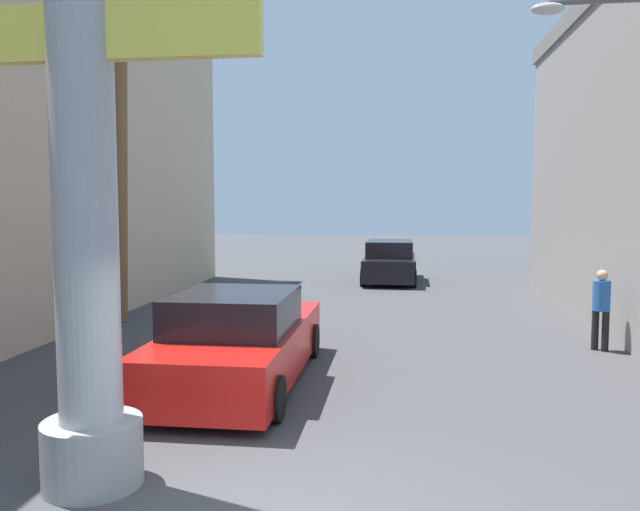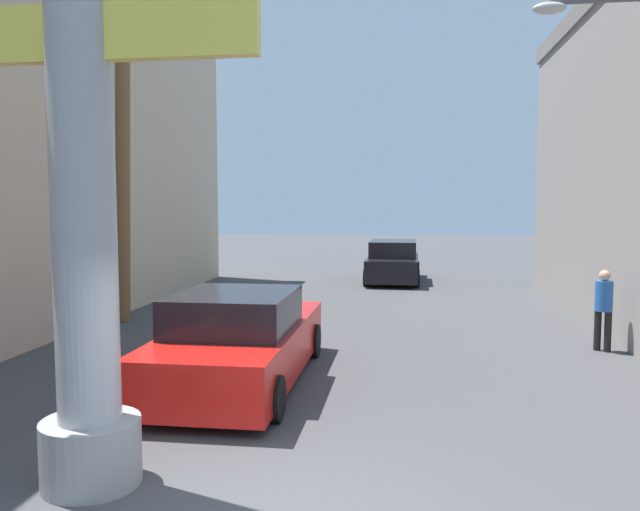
{
  "view_description": "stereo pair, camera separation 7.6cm",
  "coord_description": "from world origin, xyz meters",
  "px_view_note": "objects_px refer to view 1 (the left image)",
  "views": [
    {
      "loc": [
        1.16,
        -5.11,
        2.98
      ],
      "look_at": [
        0.0,
        3.89,
        2.22
      ],
      "focal_mm": 35.0,
      "sensor_mm": 36.0,
      "label": 1
    },
    {
      "loc": [
        1.23,
        -5.1,
        2.98
      ],
      "look_at": [
        0.0,
        3.89,
        2.22
      ],
      "focal_mm": 35.0,
      "sensor_mm": 36.0,
      "label": 2
    }
  ],
  "objects_px": {
    "car_far": "(390,262)",
    "pedestrian_mid_right": "(601,304)",
    "car_lead": "(239,341)",
    "neon_sign_pole": "(80,4)",
    "palm_tree_mid_left": "(117,104)"
  },
  "relations": [
    {
      "from": "car_far",
      "to": "palm_tree_mid_left",
      "type": "relative_size",
      "value": 0.52
    },
    {
      "from": "car_far",
      "to": "palm_tree_mid_left",
      "type": "height_order",
      "value": "palm_tree_mid_left"
    },
    {
      "from": "neon_sign_pole",
      "to": "palm_tree_mid_left",
      "type": "height_order",
      "value": "neon_sign_pole"
    },
    {
      "from": "pedestrian_mid_right",
      "to": "car_far",
      "type": "bearing_deg",
      "value": 112.27
    },
    {
      "from": "neon_sign_pole",
      "to": "car_lead",
      "type": "distance_m",
      "value": 5.76
    },
    {
      "from": "neon_sign_pole",
      "to": "car_lead",
      "type": "relative_size",
      "value": 1.88
    },
    {
      "from": "palm_tree_mid_left",
      "to": "pedestrian_mid_right",
      "type": "bearing_deg",
      "value": -9.83
    },
    {
      "from": "neon_sign_pole",
      "to": "car_lead",
      "type": "xyz_separation_m",
      "value": [
        0.57,
        3.86,
        -4.25
      ]
    },
    {
      "from": "palm_tree_mid_left",
      "to": "car_lead",
      "type": "bearing_deg",
      "value": -49.2
    },
    {
      "from": "car_far",
      "to": "neon_sign_pole",
      "type": "bearing_deg",
      "value": -99.01
    },
    {
      "from": "car_far",
      "to": "pedestrian_mid_right",
      "type": "height_order",
      "value": "pedestrian_mid_right"
    },
    {
      "from": "neon_sign_pole",
      "to": "car_lead",
      "type": "bearing_deg",
      "value": 81.52
    },
    {
      "from": "car_lead",
      "to": "car_far",
      "type": "height_order",
      "value": "same"
    },
    {
      "from": "neon_sign_pole",
      "to": "pedestrian_mid_right",
      "type": "relative_size",
      "value": 5.93
    },
    {
      "from": "car_lead",
      "to": "palm_tree_mid_left",
      "type": "distance_m",
      "value": 8.21
    }
  ]
}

